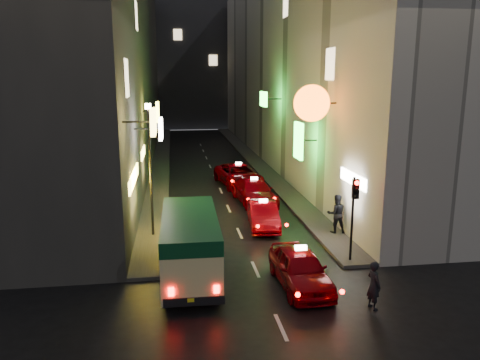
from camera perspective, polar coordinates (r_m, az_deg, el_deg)
name	(u,v)px	position (r m, az deg, el deg)	size (l,w,h in m)	color
building_left	(113,60)	(43.07, -15.17, 13.92)	(7.39, 52.00, 18.00)	#383533
building_right	(294,61)	(44.21, 6.56, 14.20)	(8.16, 52.00, 18.00)	beige
building_far	(191,55)	(74.91, -6.02, 14.96)	(30.00, 10.00, 22.00)	#2F3034
sidewalk_left	(161,161)	(43.43, -9.59, 2.32)	(1.50, 52.00, 0.15)	#454340
sidewalk_right	(253,159)	(44.03, 1.54, 2.63)	(1.50, 52.00, 0.15)	#454340
minibus	(190,239)	(17.78, -6.12, -7.22)	(2.13, 5.85, 2.50)	#EADF92
taxi_near	(300,265)	(17.48, 7.36, -10.26)	(2.29, 5.23, 1.81)	#780007
taxi_second	(263,213)	(23.94, 2.85, -4.02)	(2.41, 5.01, 1.71)	#780007
taxi_third	(254,189)	(28.55, 1.73, -1.16)	(2.71, 5.52, 1.86)	#780007
taxi_far	(239,173)	(33.13, -0.18, 0.81)	(3.11, 5.85, 1.94)	#780007
pedestrian_crossing	(374,282)	(16.36, 16.02, -11.88)	(0.61, 0.39, 1.87)	black
pedestrian_sidewalk	(336,211)	(23.09, 11.67, -3.73)	(0.81, 0.50, 2.14)	black
traffic_light	(354,201)	(19.27, 13.77, -2.52)	(0.26, 0.43, 3.50)	black
lamp_post	(150,161)	(22.12, -10.90, 2.26)	(0.28, 0.28, 6.22)	black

